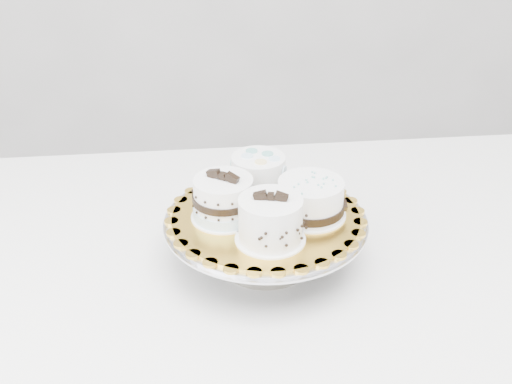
{
  "coord_description": "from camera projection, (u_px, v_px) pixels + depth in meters",
  "views": [
    {
      "loc": [
        -0.03,
        -0.73,
        1.4
      ],
      "look_at": [
        0.07,
        0.15,
        0.9
      ],
      "focal_mm": 45.0,
      "sensor_mm": 36.0,
      "label": 1
    }
  ],
  "objects": [
    {
      "name": "cake_board",
      "position": [
        266.0,
        216.0,
        1.06
      ],
      "size": [
        0.35,
        0.35,
        0.0
      ],
      "primitive_type": "cylinder",
      "rotation": [
        0.0,
        0.0,
        -0.14
      ],
      "color": "gold",
      "rests_on": "cake_stand"
    },
    {
      "name": "cake_swirl",
      "position": [
        270.0,
        221.0,
        0.98
      ],
      "size": [
        0.12,
        0.12,
        0.09
      ],
      "rotation": [
        0.0,
        0.0,
        -0.23
      ],
      "color": "white",
      "rests_on": "cake_board"
    },
    {
      "name": "cake_dots",
      "position": [
        258.0,
        174.0,
        1.11
      ],
      "size": [
        0.12,
        0.12,
        0.07
      ],
      "rotation": [
        0.0,
        0.0,
        0.32
      ],
      "color": "white",
      "rests_on": "cake_board"
    },
    {
      "name": "cake_banded",
      "position": [
        224.0,
        200.0,
        1.04
      ],
      "size": [
        0.13,
        0.13,
        0.09
      ],
      "rotation": [
        0.0,
        0.0,
        -0.6
      ],
      "color": "white",
      "rests_on": "cake_board"
    },
    {
      "name": "table",
      "position": [
        288.0,
        277.0,
        1.2
      ],
      "size": [
        1.25,
        0.84,
        0.75
      ],
      "rotation": [
        0.0,
        0.0,
        0.0
      ],
      "color": "white",
      "rests_on": "floor"
    },
    {
      "name": "cake_stand",
      "position": [
        266.0,
        232.0,
        1.08
      ],
      "size": [
        0.34,
        0.34,
        0.09
      ],
      "color": "gray",
      "rests_on": "table"
    },
    {
      "name": "cake_ribbon",
      "position": [
        311.0,
        200.0,
        1.05
      ],
      "size": [
        0.13,
        0.12,
        0.07
      ],
      "rotation": [
        0.0,
        0.0,
        -0.01
      ],
      "color": "white",
      "rests_on": "cake_board"
    }
  ]
}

